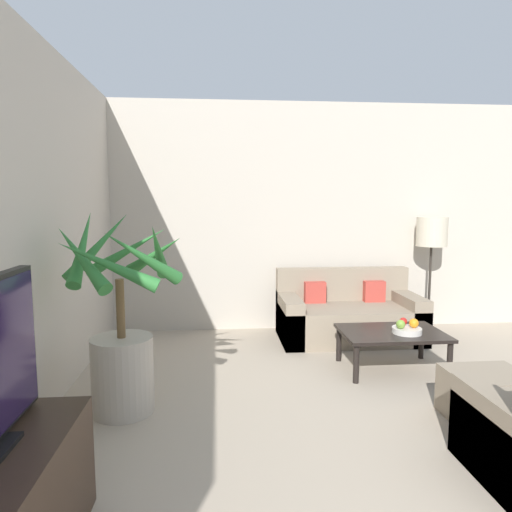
{
  "coord_description": "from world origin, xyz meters",
  "views": [
    {
      "loc": [
        -1.84,
        0.39,
        1.52
      ],
      "look_at": [
        -1.46,
        4.85,
        1.0
      ],
      "focal_mm": 32.0,
      "sensor_mm": 36.0,
      "label": 1
    }
  ],
  "objects_px": {
    "fruit_bowl": "(407,330)",
    "apple_green": "(401,324)",
    "coffee_table": "(392,336)",
    "floor_lamp": "(432,236)",
    "apple_red": "(403,321)",
    "potted_palm": "(122,335)",
    "ottoman": "(487,397)",
    "sofa_loveseat": "(348,316)",
    "orange_fruit": "(414,323)"
  },
  "relations": [
    {
      "from": "potted_palm",
      "to": "apple_red",
      "type": "distance_m",
      "value": 2.47
    },
    {
      "from": "coffee_table",
      "to": "orange_fruit",
      "type": "bearing_deg",
      "value": -25.65
    },
    {
      "from": "floor_lamp",
      "to": "orange_fruit",
      "type": "distance_m",
      "value": 1.65
    },
    {
      "from": "floor_lamp",
      "to": "fruit_bowl",
      "type": "xyz_separation_m",
      "value": [
        -0.82,
        -1.29,
        -0.75
      ]
    },
    {
      "from": "apple_red",
      "to": "ottoman",
      "type": "bearing_deg",
      "value": -79.92
    },
    {
      "from": "fruit_bowl",
      "to": "potted_palm",
      "type": "bearing_deg",
      "value": -166.4
    },
    {
      "from": "apple_green",
      "to": "orange_fruit",
      "type": "height_order",
      "value": "orange_fruit"
    },
    {
      "from": "sofa_loveseat",
      "to": "apple_red",
      "type": "bearing_deg",
      "value": -76.91
    },
    {
      "from": "apple_green",
      "to": "fruit_bowl",
      "type": "bearing_deg",
      "value": 20.38
    },
    {
      "from": "apple_green",
      "to": "coffee_table",
      "type": "bearing_deg",
      "value": 110.19
    },
    {
      "from": "orange_fruit",
      "to": "ottoman",
      "type": "bearing_deg",
      "value": -82.37
    },
    {
      "from": "fruit_bowl",
      "to": "apple_green",
      "type": "xyz_separation_m",
      "value": [
        -0.07,
        -0.03,
        0.07
      ]
    },
    {
      "from": "floor_lamp",
      "to": "fruit_bowl",
      "type": "height_order",
      "value": "floor_lamp"
    },
    {
      "from": "coffee_table",
      "to": "fruit_bowl",
      "type": "xyz_separation_m",
      "value": [
        0.11,
        -0.07,
        0.07
      ]
    },
    {
      "from": "coffee_table",
      "to": "orange_fruit",
      "type": "height_order",
      "value": "orange_fruit"
    },
    {
      "from": "floor_lamp",
      "to": "fruit_bowl",
      "type": "bearing_deg",
      "value": -122.56
    },
    {
      "from": "potted_palm",
      "to": "apple_green",
      "type": "relative_size",
      "value": 18.78
    },
    {
      "from": "apple_green",
      "to": "ottoman",
      "type": "bearing_deg",
      "value": -74.37
    },
    {
      "from": "potted_palm",
      "to": "fruit_bowl",
      "type": "distance_m",
      "value": 2.45
    },
    {
      "from": "apple_green",
      "to": "sofa_loveseat",
      "type": "bearing_deg",
      "value": 98.05
    },
    {
      "from": "floor_lamp",
      "to": "orange_fruit",
      "type": "relative_size",
      "value": 16.28
    },
    {
      "from": "floor_lamp",
      "to": "ottoman",
      "type": "relative_size",
      "value": 2.56
    },
    {
      "from": "potted_palm",
      "to": "orange_fruit",
      "type": "distance_m",
      "value": 2.51
    },
    {
      "from": "fruit_bowl",
      "to": "apple_green",
      "type": "bearing_deg",
      "value": -159.62
    },
    {
      "from": "coffee_table",
      "to": "apple_green",
      "type": "relative_size",
      "value": 11.55
    },
    {
      "from": "sofa_loveseat",
      "to": "fruit_bowl",
      "type": "distance_m",
      "value": 1.09
    },
    {
      "from": "floor_lamp",
      "to": "apple_red",
      "type": "distance_m",
      "value": 1.61
    },
    {
      "from": "apple_red",
      "to": "ottoman",
      "type": "height_order",
      "value": "apple_red"
    },
    {
      "from": "apple_red",
      "to": "apple_green",
      "type": "xyz_separation_m",
      "value": [
        -0.07,
        -0.11,
        0.0
      ]
    },
    {
      "from": "potted_palm",
      "to": "apple_red",
      "type": "xyz_separation_m",
      "value": [
        2.38,
        0.66,
        -0.13
      ]
    },
    {
      "from": "sofa_loveseat",
      "to": "orange_fruit",
      "type": "distance_m",
      "value": 1.12
    },
    {
      "from": "floor_lamp",
      "to": "ottoman",
      "type": "distance_m",
      "value": 2.51
    },
    {
      "from": "potted_palm",
      "to": "apple_green",
      "type": "xyz_separation_m",
      "value": [
        2.31,
        0.55,
        -0.12
      ]
    },
    {
      "from": "potted_palm",
      "to": "floor_lamp",
      "type": "distance_m",
      "value": 3.75
    },
    {
      "from": "fruit_bowl",
      "to": "apple_green",
      "type": "relative_size",
      "value": 3.26
    },
    {
      "from": "coffee_table",
      "to": "apple_red",
      "type": "xyz_separation_m",
      "value": [
        0.11,
        0.01,
        0.13
      ]
    },
    {
      "from": "sofa_loveseat",
      "to": "fruit_bowl",
      "type": "xyz_separation_m",
      "value": [
        0.23,
        -1.06,
        0.13
      ]
    },
    {
      "from": "orange_fruit",
      "to": "floor_lamp",
      "type": "bearing_deg",
      "value": 59.48
    },
    {
      "from": "apple_green",
      "to": "orange_fruit",
      "type": "distance_m",
      "value": 0.13
    },
    {
      "from": "floor_lamp",
      "to": "apple_red",
      "type": "xyz_separation_m",
      "value": [
        -0.82,
        -1.2,
        -0.69
      ]
    },
    {
      "from": "apple_red",
      "to": "potted_palm",
      "type": "bearing_deg",
      "value": -164.43
    },
    {
      "from": "fruit_bowl",
      "to": "apple_green",
      "type": "height_order",
      "value": "apple_green"
    },
    {
      "from": "sofa_loveseat",
      "to": "orange_fruit",
      "type": "xyz_separation_m",
      "value": [
        0.28,
        -1.07,
        0.2
      ]
    },
    {
      "from": "coffee_table",
      "to": "fruit_bowl",
      "type": "height_order",
      "value": "fruit_bowl"
    },
    {
      "from": "apple_red",
      "to": "ottoman",
      "type": "xyz_separation_m",
      "value": [
        0.18,
        -1.03,
        -0.27
      ]
    },
    {
      "from": "orange_fruit",
      "to": "potted_palm",
      "type": "bearing_deg",
      "value": -166.86
    },
    {
      "from": "potted_palm",
      "to": "ottoman",
      "type": "xyz_separation_m",
      "value": [
        2.56,
        -0.36,
        -0.4
      ]
    },
    {
      "from": "floor_lamp",
      "to": "apple_green",
      "type": "bearing_deg",
      "value": -124.21
    },
    {
      "from": "coffee_table",
      "to": "orange_fruit",
      "type": "distance_m",
      "value": 0.23
    },
    {
      "from": "potted_palm",
      "to": "fruit_bowl",
      "type": "relative_size",
      "value": 5.76
    }
  ]
}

